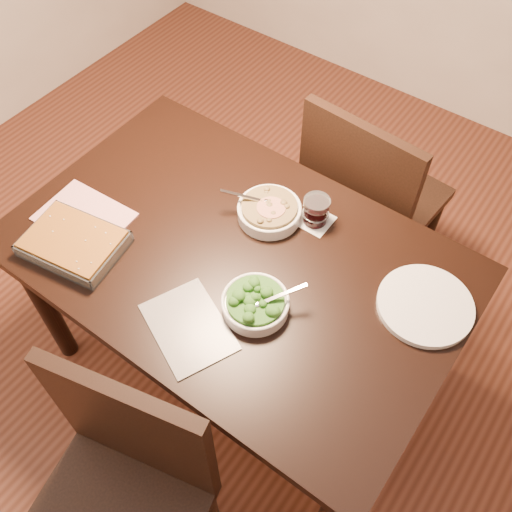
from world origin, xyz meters
TOP-DOWN VIEW (x-y plane):
  - ground at (0.00, 0.00)m, footprint 4.00×4.00m
  - table at (0.00, 0.00)m, footprint 1.40×0.90m
  - magazine_a at (-0.49, -0.17)m, footprint 0.30×0.23m
  - magazine_b at (0.05, -0.28)m, footprint 0.33×0.29m
  - coaster at (0.12, 0.26)m, footprint 0.11×0.11m
  - stew_bowl at (-0.00, 0.19)m, footprint 0.21×0.21m
  - broccoli_bowl at (0.16, -0.12)m, footprint 0.20×0.20m
  - baking_dish at (-0.41, -0.27)m, footprint 0.32×0.26m
  - wine_tumbler at (0.12, 0.26)m, footprint 0.08×0.08m
  - dinner_plate at (0.56, 0.17)m, footprint 0.28×0.28m
  - chair_near at (0.14, -0.70)m, footprint 0.55×0.55m
  - chair_far at (0.14, 0.63)m, footprint 0.49×0.49m

SIDE VIEW (x-z plane):
  - ground at x=0.00m, z-range 0.00..0.00m
  - chair_near at x=0.14m, z-range 0.06..1.03m
  - chair_far at x=0.14m, z-range 0.06..1.03m
  - table at x=0.00m, z-range 0.28..1.03m
  - coaster at x=0.12m, z-range 0.75..0.75m
  - magazine_b at x=0.05m, z-range 0.75..0.75m
  - magazine_a at x=-0.49m, z-range 0.75..0.76m
  - dinner_plate at x=0.56m, z-range 0.75..0.77m
  - baking_dish at x=-0.41m, z-range 0.75..0.80m
  - broccoli_bowl at x=0.16m, z-range 0.74..0.82m
  - stew_bowl at x=0.00m, z-range 0.74..0.82m
  - wine_tumbler at x=0.12m, z-range 0.76..0.85m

